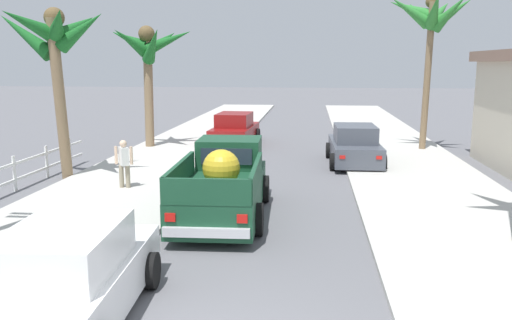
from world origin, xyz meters
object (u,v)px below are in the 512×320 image
Objects in this scene: car_right_near at (235,130)px; palm_tree_left_back at (148,50)px; palm_tree_right_fore at (430,18)px; pedestrian at (124,162)px; car_left_mid at (68,279)px; pickup_truck at (224,184)px; car_left_near at (354,146)px; palm_tree_right_back at (54,40)px.

car_right_near is 5.45m from palm_tree_left_back.
palm_tree_right_fore is 14.34m from pedestrian.
car_right_near is 2.72× the size of pedestrian.
car_left_mid is 0.78× the size of palm_tree_left_back.
car_left_mid is 16.98m from palm_tree_left_back.
pickup_truck is 4.07m from pedestrian.
pedestrian is (-3.44, 2.17, 0.10)m from pickup_truck.
palm_tree_right_fore is at bearing 44.59° from car_left_near.
car_left_near and car_right_near have the same top height.
palm_tree_right_fore is (3.25, 3.20, 5.04)m from car_left_near.
palm_tree_right_back is 4.73m from pedestrian.
palm_tree_right_back reaches higher than pickup_truck.
car_right_near is at bearing 140.24° from car_left_near.
palm_tree_left_back reaches higher than car_left_mid.
palm_tree_right_back reaches higher than pedestrian.
palm_tree_right_fore reaches higher than car_left_near.
palm_tree_right_fore reaches higher than pedestrian.
pedestrian reaches higher than car_right_near.
pickup_truck is at bearing -32.23° from pedestrian.
palm_tree_right_fore reaches higher than pickup_truck.
palm_tree_right_back is at bearing -119.06° from car_right_near.
car_left_near is 8.98m from pedestrian.
pickup_truck is at bearing -29.86° from palm_tree_right_back.
palm_tree_left_back is (-3.73, 16.13, 3.74)m from car_left_mid.
pickup_truck is at bearing -63.52° from palm_tree_left_back.
car_right_near and car_left_mid have the same top height.
palm_tree_right_fore is at bearing 55.85° from pickup_truck.
car_left_near is at bearing 68.44° from car_left_mid.
pedestrian is (-10.59, -8.38, -4.84)m from palm_tree_right_fore.
car_right_near is at bearing 171.74° from palm_tree_right_fore.
car_left_near is 0.78× the size of palm_tree_left_back.
pedestrian is at bearing -101.68° from car_right_near.
pickup_truck is 0.78× the size of palm_tree_right_fore.
palm_tree_right_back is at bearing 153.42° from pedestrian.
car_left_mid is 11.24m from palm_tree_right_back.
car_left_mid is 19.22m from palm_tree_right_fore.
pedestrian is at bearing -144.84° from car_left_near.
palm_tree_left_back is 3.48× the size of pedestrian.
car_left_near is at bearing -17.63° from palm_tree_left_back.
palm_tree_right_back reaches higher than palm_tree_left_back.
car_right_near is 17.73m from car_left_mid.
pickup_truck reaches higher than car_left_near.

